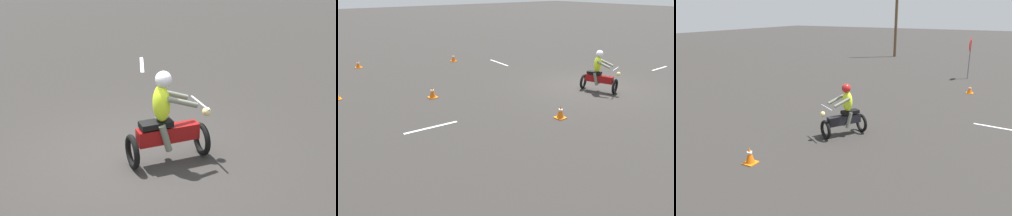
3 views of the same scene
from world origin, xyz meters
TOP-DOWN VIEW (x-y plane):
  - ground_plane at (0.00, 0.00)m, footprint 120.00×120.00m
  - motorcycle_rider_foreground at (-0.51, 0.21)m, footprint 1.55×1.05m
  - lane_stripe_s at (-0.06, -5.52)m, footprint 0.14×1.46m

SIDE VIEW (x-z plane):
  - ground_plane at x=0.00m, z-range 0.00..0.00m
  - lane_stripe_s at x=-0.06m, z-range 0.00..0.01m
  - motorcycle_rider_foreground at x=-0.51m, z-range -0.10..1.56m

